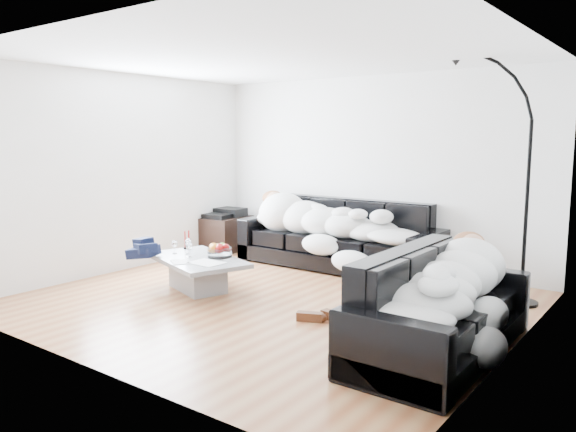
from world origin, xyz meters
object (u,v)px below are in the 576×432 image
Objects in this scene: fruit_bowl at (220,250)px; sleeper_back at (336,220)px; coffee_table at (197,274)px; candle_left at (185,240)px; shoes at (320,316)px; sofa_right at (442,304)px; wine_glass_c at (189,250)px; candle_right at (189,240)px; wine_glass_b at (175,247)px; av_cabinet at (226,234)px; wine_glass_a at (188,246)px; stereo at (226,213)px; floor_lamp at (527,193)px; sofa_back at (338,234)px; sleeper_right at (443,278)px.

sleeper_back is at bearing 72.94° from fruit_bowl.
coffee_table is 5.92× the size of candle_left.
sleeper_back reaches higher than coffee_table.
shoes is (2.26, -0.36, -0.44)m from candle_left.
sofa_right reaches higher than wine_glass_c.
wine_glass_b is at bearing -80.70° from candle_right.
wine_glass_c is 2.32m from av_cabinet.
wine_glass_a is 0.24× the size of av_cabinet.
shoes is (1.06, -1.99, -0.61)m from sleeper_back.
wine_glass_b is at bearing -161.84° from fruit_bowl.
av_cabinet is (-4.33, 2.10, -0.15)m from sofa_right.
wine_glass_c is at bearing -63.09° from av_cabinet.
sofa_right is 0.87× the size of sleeper_back.
coffee_table is 7.01× the size of wine_glass_a.
stereo reaches higher than wine_glass_a.
candle_right is 0.31× the size of av_cabinet.
floor_lamp is at bearing -5.82° from sleeper_back.
sofa_back reaches higher than fruit_bowl.
sofa_back reaches higher than sofa_right.
sofa_right is 3.47m from candle_right.
candle_left is at bearing -178.15° from candle_right.
stereo is at bearing 124.38° from coffee_table.
fruit_bowl is (0.18, 0.18, 0.28)m from coffee_table.
candle_right is at bearing 1.85° from candle_left.
shoes is at bearing -38.01° from stereo.
sofa_right reaches higher than shoes.
floor_lamp reaches higher than av_cabinet.
floor_lamp is at bearing 38.64° from shoes.
wine_glass_a is at bearing -117.07° from sofa_back.
sofa_back is 1.59× the size of sleeper_right.
floor_lamp reaches higher than fruit_bowl.
candle_right is at bearing 136.57° from wine_glass_c.
sleeper_right reaches higher than stereo.
sleeper_right is at bearing -3.41° from coffee_table.
candle_right is at bearing 171.25° from fruit_bowl.
fruit_bowl is (-0.53, -1.72, -0.19)m from sleeper_back.
sleeper_back is 5.39× the size of stereo.
sofa_right is at bearing -71.05° from floor_lamp.
wine_glass_b is at bearing -69.12° from av_cabinet.
coffee_table is at bearing -109.99° from sofa_back.
coffee_table is at bearing 0.03° from wine_glass_b.
sofa_right is at bearing -7.58° from candle_right.
wine_glass_b is 0.29m from wine_glass_c.
sofa_back is 1.85m from fruit_bowl.
candle_right is (-0.42, 0.28, 0.31)m from coffee_table.
sleeper_right is 3.27m from wine_glass_a.
wine_glass_a reaches higher than wine_glass_b.
sofa_back is at bearing 60.85° from wine_glass_b.
coffee_table is 0.38m from fruit_bowl.
stereo is (-4.33, 2.10, 0.18)m from sofa_right.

